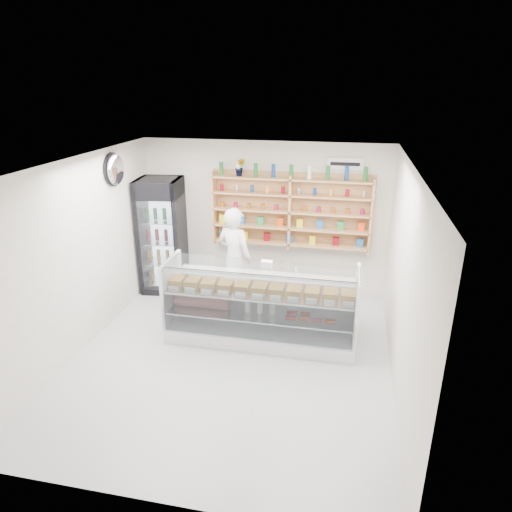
# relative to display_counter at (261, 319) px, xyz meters

# --- Properties ---
(room) EXTENTS (5.00, 5.00, 5.00)m
(room) POSITION_rel_display_counter_xyz_m (-0.31, -0.60, 1.05)
(room) COLOR silver
(room) RESTS_ON ground
(display_counter) EXTENTS (2.88, 0.86, 1.25)m
(display_counter) POSITION_rel_display_counter_xyz_m (0.00, 0.00, 0.00)
(display_counter) COLOR white
(display_counter) RESTS_ON floor
(shop_worker) EXTENTS (0.77, 0.64, 1.81)m
(shop_worker) POSITION_rel_display_counter_xyz_m (-0.66, 1.03, 0.56)
(shop_worker) COLOR silver
(shop_worker) RESTS_ON floor
(drinks_cooler) EXTENTS (0.85, 0.83, 2.14)m
(drinks_cooler) POSITION_rel_display_counter_xyz_m (-2.16, 1.47, 0.73)
(drinks_cooler) COLOR black
(drinks_cooler) RESTS_ON floor
(wall_shelving) EXTENTS (2.84, 0.28, 1.33)m
(wall_shelving) POSITION_rel_display_counter_xyz_m (0.19, 1.74, 1.25)
(wall_shelving) COLOR tan
(wall_shelving) RESTS_ON back_wall
(potted_plant) EXTENTS (0.19, 0.16, 0.32)m
(potted_plant) POSITION_rel_display_counter_xyz_m (-0.72, 1.74, 2.01)
(potted_plant) COLOR #1E6626
(potted_plant) RESTS_ON wall_shelving
(security_mirror) EXTENTS (0.15, 0.50, 0.50)m
(security_mirror) POSITION_rel_display_counter_xyz_m (-2.48, 0.60, 2.10)
(security_mirror) COLOR silver
(security_mirror) RESTS_ON left_wall
(wall_sign) EXTENTS (0.62, 0.03, 0.20)m
(wall_sign) POSITION_rel_display_counter_xyz_m (1.09, 1.87, 2.10)
(wall_sign) COLOR white
(wall_sign) RESTS_ON back_wall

